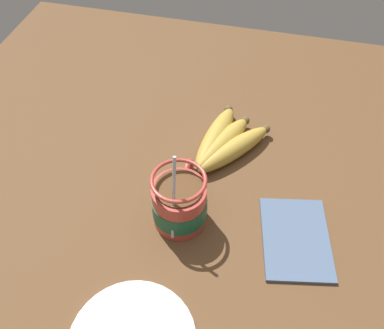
% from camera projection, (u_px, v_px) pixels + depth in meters
% --- Properties ---
extents(table, '(1.14, 1.14, 0.03)m').
position_uv_depth(table, '(196.00, 214.00, 0.72)').
color(table, brown).
rests_on(table, ground).
extents(coffee_mug, '(0.13, 0.09, 0.17)m').
position_uv_depth(coffee_mug, '(180.00, 203.00, 0.67)').
color(coffee_mug, '#B23D33').
rests_on(coffee_mug, table).
extents(banana_bunch, '(0.20, 0.14, 0.04)m').
position_uv_depth(banana_bunch, '(222.00, 143.00, 0.78)').
color(banana_bunch, brown).
rests_on(banana_bunch, table).
extents(napkin, '(0.17, 0.13, 0.01)m').
position_uv_depth(napkin, '(296.00, 238.00, 0.67)').
color(napkin, slate).
rests_on(napkin, table).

